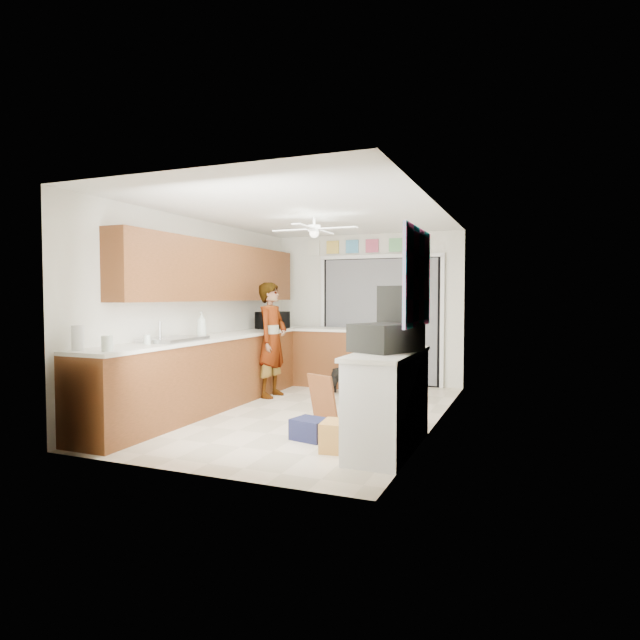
% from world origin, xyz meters
% --- Properties ---
extents(floor, '(5.00, 5.00, 0.00)m').
position_xyz_m(floor, '(0.00, 0.00, 0.00)').
color(floor, beige).
rests_on(floor, ground).
extents(ceiling, '(5.00, 5.00, 0.00)m').
position_xyz_m(ceiling, '(0.00, 0.00, 2.50)').
color(ceiling, white).
rests_on(ceiling, ground).
extents(wall_back, '(3.20, 0.00, 3.20)m').
position_xyz_m(wall_back, '(0.00, 2.50, 1.25)').
color(wall_back, silver).
rests_on(wall_back, ground).
extents(wall_front, '(3.20, 0.00, 3.20)m').
position_xyz_m(wall_front, '(0.00, -2.50, 1.25)').
color(wall_front, silver).
rests_on(wall_front, ground).
extents(wall_left, '(0.00, 5.00, 5.00)m').
position_xyz_m(wall_left, '(-1.60, 0.00, 1.25)').
color(wall_left, silver).
rests_on(wall_left, ground).
extents(wall_right, '(0.00, 5.00, 5.00)m').
position_xyz_m(wall_right, '(1.60, 0.00, 1.25)').
color(wall_right, silver).
rests_on(wall_right, ground).
extents(left_base_cabinets, '(0.60, 4.80, 0.90)m').
position_xyz_m(left_base_cabinets, '(-1.30, 0.00, 0.45)').
color(left_base_cabinets, brown).
rests_on(left_base_cabinets, floor).
extents(left_countertop, '(0.62, 4.80, 0.04)m').
position_xyz_m(left_countertop, '(-1.29, 0.00, 0.92)').
color(left_countertop, white).
rests_on(left_countertop, left_base_cabinets).
extents(upper_cabinets, '(0.32, 4.00, 0.80)m').
position_xyz_m(upper_cabinets, '(-1.44, 0.20, 1.80)').
color(upper_cabinets, brown).
rests_on(upper_cabinets, wall_left).
extents(sink_basin, '(0.50, 0.76, 0.06)m').
position_xyz_m(sink_basin, '(-1.29, -1.00, 0.95)').
color(sink_basin, silver).
rests_on(sink_basin, left_countertop).
extents(faucet, '(0.03, 0.03, 0.22)m').
position_xyz_m(faucet, '(-1.48, -1.00, 1.05)').
color(faucet, silver).
rests_on(faucet, left_countertop).
extents(peninsula_base, '(1.00, 0.60, 0.90)m').
position_xyz_m(peninsula_base, '(-0.50, 2.00, 0.45)').
color(peninsula_base, brown).
rests_on(peninsula_base, floor).
extents(peninsula_top, '(1.04, 0.64, 0.04)m').
position_xyz_m(peninsula_top, '(-0.50, 2.00, 0.92)').
color(peninsula_top, white).
rests_on(peninsula_top, peninsula_base).
extents(back_opening_recess, '(2.00, 0.06, 2.10)m').
position_xyz_m(back_opening_recess, '(0.25, 2.47, 1.05)').
color(back_opening_recess, black).
rests_on(back_opening_recess, wall_back).
extents(curtain_panel, '(1.90, 0.03, 2.05)m').
position_xyz_m(curtain_panel, '(0.25, 2.43, 1.05)').
color(curtain_panel, gray).
rests_on(curtain_panel, wall_back).
extents(door_trim_left, '(0.06, 0.04, 2.10)m').
position_xyz_m(door_trim_left, '(-0.77, 2.44, 1.05)').
color(door_trim_left, white).
rests_on(door_trim_left, wall_back).
extents(door_trim_right, '(0.06, 0.04, 2.10)m').
position_xyz_m(door_trim_right, '(1.27, 2.44, 1.05)').
color(door_trim_right, white).
rests_on(door_trim_right, wall_back).
extents(door_trim_head, '(2.10, 0.04, 0.06)m').
position_xyz_m(door_trim_head, '(0.25, 2.44, 2.12)').
color(door_trim_head, white).
rests_on(door_trim_head, wall_back).
extents(header_frame_0, '(0.22, 0.02, 0.22)m').
position_xyz_m(header_frame_0, '(-0.60, 2.47, 2.30)').
color(header_frame_0, '#E4C04C').
rests_on(header_frame_0, wall_back).
extents(header_frame_1, '(0.22, 0.02, 0.22)m').
position_xyz_m(header_frame_1, '(-0.25, 2.47, 2.30)').
color(header_frame_1, '#4D9CCF').
rests_on(header_frame_1, wall_back).
extents(header_frame_2, '(0.22, 0.02, 0.22)m').
position_xyz_m(header_frame_2, '(0.10, 2.47, 2.30)').
color(header_frame_2, '#C54A68').
rests_on(header_frame_2, wall_back).
extents(header_frame_3, '(0.22, 0.02, 0.22)m').
position_xyz_m(header_frame_3, '(0.50, 2.47, 2.30)').
color(header_frame_3, '#64AF6F').
rests_on(header_frame_3, wall_back).
extents(header_frame_4, '(0.22, 0.02, 0.22)m').
position_xyz_m(header_frame_4, '(0.90, 2.47, 2.30)').
color(header_frame_4, silver).
rests_on(header_frame_4, wall_back).
extents(route66_sign, '(0.22, 0.02, 0.26)m').
position_xyz_m(route66_sign, '(-0.95, 2.47, 2.30)').
color(route66_sign, silver).
rests_on(route66_sign, wall_back).
extents(right_counter_base, '(0.50, 1.40, 0.90)m').
position_xyz_m(right_counter_base, '(1.35, -1.20, 0.45)').
color(right_counter_base, white).
rests_on(right_counter_base, floor).
extents(right_counter_top, '(0.54, 1.44, 0.04)m').
position_xyz_m(right_counter_top, '(1.34, -1.20, 0.92)').
color(right_counter_top, white).
rests_on(right_counter_top, right_counter_base).
extents(abstract_painting, '(0.03, 1.15, 0.95)m').
position_xyz_m(abstract_painting, '(1.58, -1.00, 1.65)').
color(abstract_painting, '#FC5CBA').
rests_on(abstract_painting, wall_right).
extents(ceiling_fan, '(1.14, 1.14, 0.24)m').
position_xyz_m(ceiling_fan, '(0.00, 0.20, 2.32)').
color(ceiling_fan, white).
rests_on(ceiling_fan, ceiling).
extents(microwave, '(0.42, 0.55, 0.27)m').
position_xyz_m(microwave, '(-1.26, 1.49, 1.08)').
color(microwave, black).
rests_on(microwave, left_countertop).
extents(soap_bottle, '(0.13, 0.13, 0.32)m').
position_xyz_m(soap_bottle, '(-1.41, -0.26, 1.10)').
color(soap_bottle, silver).
rests_on(soap_bottle, left_countertop).
extents(cup, '(0.12, 0.12, 0.09)m').
position_xyz_m(cup, '(-1.18, -2.15, 0.98)').
color(cup, white).
rests_on(cup, left_countertop).
extents(jar_a, '(0.14, 0.14, 0.15)m').
position_xyz_m(jar_a, '(-1.17, -2.17, 1.01)').
color(jar_a, silver).
rests_on(jar_a, left_countertop).
extents(jar_b, '(0.09, 0.09, 0.11)m').
position_xyz_m(jar_b, '(-1.29, -1.45, 0.99)').
color(jar_b, silver).
rests_on(jar_b, left_countertop).
extents(paper_towel_roll, '(0.12, 0.12, 0.25)m').
position_xyz_m(paper_towel_roll, '(-1.46, -2.25, 1.06)').
color(paper_towel_roll, white).
rests_on(paper_towel_roll, left_countertop).
extents(suitcase, '(0.68, 0.76, 0.27)m').
position_xyz_m(suitcase, '(1.32, -1.18, 1.07)').
color(suitcase, black).
rests_on(suitcase, right_counter_top).
extents(suitcase_rim, '(0.64, 0.71, 0.02)m').
position_xyz_m(suitcase_rim, '(1.32, -1.18, 0.96)').
color(suitcase_rim, yellow).
rests_on(suitcase_rim, suitcase).
extents(suitcase_lid, '(0.39, 0.20, 0.50)m').
position_xyz_m(suitcase_lid, '(1.32, -0.89, 1.32)').
color(suitcase_lid, black).
rests_on(suitcase_lid, suitcase).
extents(cardboard_box, '(0.49, 0.39, 0.28)m').
position_xyz_m(cardboard_box, '(1.00, -1.42, 0.14)').
color(cardboard_box, '#BD893B').
rests_on(cardboard_box, floor).
extents(navy_crate, '(0.41, 0.36, 0.21)m').
position_xyz_m(navy_crate, '(0.53, -1.16, 0.11)').
color(navy_crate, '#161938').
rests_on(navy_crate, floor).
extents(cabinet_door_panel, '(0.41, 0.28, 0.56)m').
position_xyz_m(cabinet_door_panel, '(0.37, -0.44, 0.28)').
color(cabinet_door_panel, brown).
rests_on(cabinet_door_panel, floor).
extents(man, '(0.41, 0.61, 1.66)m').
position_xyz_m(man, '(-0.90, 0.77, 0.83)').
color(man, white).
rests_on(man, floor).
extents(dog, '(0.34, 0.56, 0.41)m').
position_xyz_m(dog, '(-0.08, 1.55, 0.21)').
color(dog, black).
rests_on(dog, floor).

